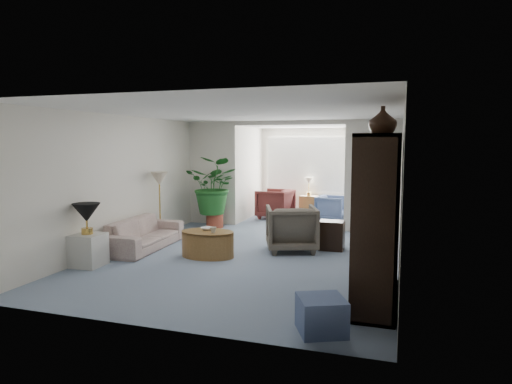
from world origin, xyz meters
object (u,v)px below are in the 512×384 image
(side_table_dark, at_px, (332,235))
(entertainment_cabinet, at_px, (378,218))
(framed_picture, at_px, (399,162))
(table_lamp, at_px, (86,213))
(coffee_bowl, at_px, (207,229))
(coffee_cup, at_px, (213,230))
(sunroom_chair_maroon, at_px, (275,204))
(ottoman, at_px, (321,315))
(end_table, at_px, (88,250))
(cabinet_urn, at_px, (383,121))
(sunroom_table, at_px, (309,206))
(sunroom_chair_blue, at_px, (332,209))
(coffee_table, at_px, (208,244))
(plant_pot, at_px, (215,221))
(wingback_chair, at_px, (291,228))
(floor_lamp, at_px, (159,179))
(sofa, at_px, (144,234))

(side_table_dark, bearing_deg, entertainment_cabinet, -69.51)
(framed_picture, distance_m, table_lamp, 4.94)
(coffee_bowl, distance_m, coffee_cup, 0.28)
(framed_picture, distance_m, sunroom_chair_maroon, 5.48)
(coffee_cup, distance_m, ottoman, 3.35)
(table_lamp, relative_size, entertainment_cabinet, 0.21)
(end_table, distance_m, sunroom_chair_maroon, 5.64)
(cabinet_urn, bearing_deg, framed_picture, 72.23)
(sunroom_table, bearing_deg, cabinet_urn, -69.94)
(sunroom_chair_blue, bearing_deg, framed_picture, -151.47)
(ottoman, distance_m, sunroom_chair_maroon, 7.19)
(coffee_cup, bearing_deg, cabinet_urn, -14.27)
(side_table_dark, bearing_deg, sunroom_chair_blue, 98.11)
(coffee_table, xyz_separation_m, plant_pot, (-0.96, 2.56, -0.07))
(coffee_bowl, distance_m, ottoman, 3.63)
(coffee_table, distance_m, side_table_dark, 2.32)
(end_table, height_order, coffee_table, end_table)
(coffee_cup, height_order, plant_pot, coffee_cup)
(ottoman, distance_m, sunroom_table, 7.70)
(coffee_table, height_order, wingback_chair, wingback_chair)
(entertainment_cabinet, relative_size, ottoman, 4.44)
(coffee_table, bearing_deg, wingback_chair, 34.55)
(sunroom_chair_blue, distance_m, sunroom_chair_maroon, 1.50)
(framed_picture, relative_size, sunroom_chair_blue, 0.69)
(plant_pot, bearing_deg, framed_picture, -32.77)
(table_lamp, xyz_separation_m, coffee_bowl, (1.55, 1.25, -0.40))
(floor_lamp, bearing_deg, table_lamp, -90.25)
(framed_picture, bearing_deg, sunroom_table, 114.80)
(floor_lamp, bearing_deg, coffee_table, -35.54)
(coffee_bowl, height_order, sunroom_chair_blue, sunroom_chair_blue)
(framed_picture, height_order, coffee_bowl, framed_picture)
(entertainment_cabinet, bearing_deg, cabinet_urn, 90.00)
(sunroom_chair_blue, relative_size, sunroom_chair_maroon, 0.85)
(sunroom_chair_blue, bearing_deg, sunroom_chair_maroon, 98.29)
(entertainment_cabinet, relative_size, sunroom_table, 3.81)
(framed_picture, relative_size, cabinet_urn, 1.30)
(sofa, bearing_deg, coffee_bowl, -97.07)
(end_table, distance_m, coffee_cup, 2.05)
(end_table, relative_size, side_table_dark, 0.97)
(floor_lamp, height_order, coffee_cup, floor_lamp)
(coffee_cup, bearing_deg, wingback_chair, 40.92)
(coffee_table, height_order, sunroom_table, sunroom_table)
(coffee_cup, xyz_separation_m, cabinet_urn, (2.77, -0.70, 1.78))
(sunroom_chair_maroon, bearing_deg, plant_pot, -22.81)
(coffee_cup, height_order, entertainment_cabinet, entertainment_cabinet)
(coffee_bowl, xyz_separation_m, sunroom_chair_blue, (1.60, 4.14, -0.15))
(framed_picture, relative_size, wingback_chair, 0.54)
(side_table_dark, bearing_deg, ottoman, -83.32)
(sunroom_table, bearing_deg, sunroom_chair_blue, -45.00)
(coffee_bowl, distance_m, plant_pot, 2.64)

